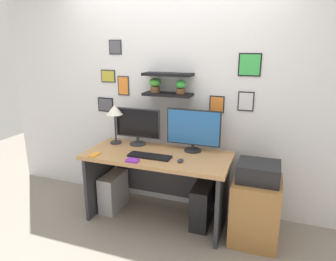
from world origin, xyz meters
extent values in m
plane|color=gray|center=(0.00, 0.00, 0.00)|extent=(8.00, 8.00, 0.00)
cube|color=silver|center=(0.00, 0.44, 1.35)|extent=(4.40, 0.04, 2.70)
cube|color=black|center=(0.00, 0.32, 1.32)|extent=(0.53, 0.20, 0.03)
cube|color=black|center=(0.00, 0.32, 1.53)|extent=(0.53, 0.20, 0.03)
cylinder|color=brown|center=(-0.15, 0.32, 1.37)|extent=(0.10, 0.10, 0.06)
ellipsoid|color=green|center=(-0.15, 0.32, 1.44)|extent=(0.13, 0.13, 0.09)
cylinder|color=brown|center=(0.15, 0.32, 1.36)|extent=(0.09, 0.09, 0.06)
ellipsoid|color=green|center=(0.15, 0.32, 1.44)|extent=(0.10, 0.10, 0.09)
cube|color=#2D2D33|center=(-0.78, 0.42, 1.48)|extent=(0.18, 0.02, 0.15)
cube|color=gold|center=(-0.78, 0.41, 1.48)|extent=(0.16, 0.00, 0.12)
cube|color=black|center=(0.83, 0.42, 1.64)|extent=(0.22, 0.02, 0.22)
cube|color=green|center=(0.83, 0.41, 1.64)|extent=(0.20, 0.00, 0.20)
cube|color=#2D2D33|center=(-0.67, 0.42, 1.81)|extent=(0.16, 0.02, 0.16)
cube|color=#4C4C56|center=(-0.67, 0.41, 1.81)|extent=(0.13, 0.00, 0.14)
cube|color=#2D2D33|center=(-0.58, 0.42, 1.38)|extent=(0.14, 0.02, 0.22)
cube|color=orange|center=(-0.58, 0.41, 1.38)|extent=(0.12, 0.00, 0.20)
cube|color=black|center=(-0.84, 0.42, 1.14)|extent=(0.21, 0.02, 0.17)
cube|color=#4C4C56|center=(-0.84, 0.41, 1.14)|extent=(0.18, 0.00, 0.15)
cube|color=black|center=(0.81, 0.42, 1.28)|extent=(0.16, 0.02, 0.20)
cube|color=silver|center=(0.81, 0.41, 1.28)|extent=(0.14, 0.00, 0.18)
cube|color=black|center=(0.52, 0.42, 1.23)|extent=(0.16, 0.02, 0.18)
cube|color=orange|center=(0.52, 0.41, 1.23)|extent=(0.13, 0.00, 0.16)
cube|color=tan|center=(0.00, 0.00, 0.73)|extent=(1.51, 0.68, 0.04)
cube|color=#2D2D33|center=(-0.69, 0.00, 0.35)|extent=(0.04, 0.62, 0.71)
cube|color=#2D2D33|center=(0.69, 0.00, 0.35)|extent=(0.04, 0.62, 0.71)
cube|color=#2D2D33|center=(0.00, 0.30, 0.39)|extent=(1.31, 0.02, 0.50)
cylinder|color=#2D2D33|center=(-0.32, 0.21, 0.76)|extent=(0.18, 0.18, 0.02)
cylinder|color=#2D2D33|center=(-0.32, 0.21, 0.81)|extent=(0.03, 0.03, 0.08)
cube|color=#2D2D33|center=(-0.32, 0.22, 1.00)|extent=(0.53, 0.02, 0.33)
cube|color=black|center=(-0.32, 0.21, 1.00)|extent=(0.50, 0.00, 0.30)
cylinder|color=black|center=(0.32, 0.21, 0.76)|extent=(0.18, 0.18, 0.02)
cylinder|color=black|center=(0.32, 0.21, 0.80)|extent=(0.03, 0.03, 0.06)
cube|color=black|center=(0.32, 0.22, 1.01)|extent=(0.57, 0.02, 0.38)
cube|color=#2866B2|center=(0.32, 0.21, 1.01)|extent=(0.55, 0.00, 0.35)
cube|color=black|center=(-0.04, -0.11, 0.76)|extent=(0.44, 0.14, 0.02)
ellipsoid|color=#2D2D33|center=(0.29, -0.13, 0.77)|extent=(0.06, 0.09, 0.03)
cylinder|color=#2D2D33|center=(-0.57, 0.17, 0.76)|extent=(0.13, 0.13, 0.02)
cylinder|color=#2D2D33|center=(-0.57, 0.17, 0.93)|extent=(0.02, 0.02, 0.32)
cone|color=white|center=(-0.57, 0.17, 1.14)|extent=(0.18, 0.18, 0.11)
cube|color=orange|center=(-0.59, -0.25, 0.76)|extent=(0.08, 0.14, 0.01)
cube|color=purple|center=(-0.15, -0.28, 0.76)|extent=(0.12, 0.08, 0.02)
cube|color=#9E6B38|center=(1.01, -0.01, 0.31)|extent=(0.44, 0.50, 0.62)
cube|color=black|center=(1.01, -0.01, 0.71)|extent=(0.38, 0.34, 0.17)
cube|color=#99999E|center=(-0.56, 0.03, 0.21)|extent=(0.18, 0.40, 0.42)
cube|color=black|center=(0.48, 0.06, 0.22)|extent=(0.18, 0.40, 0.44)
camera|label=1|loc=(1.09, -2.69, 1.82)|focal=31.92mm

